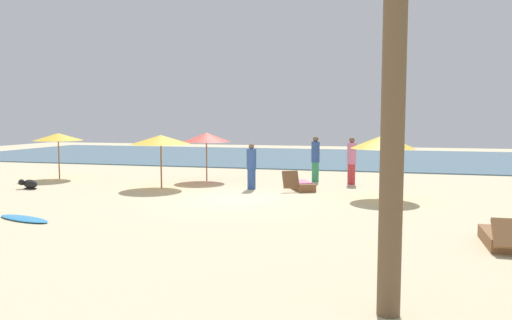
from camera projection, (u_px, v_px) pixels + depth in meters
ground_plane at (239, 199)px, 15.95m from camera, size 60.00×60.00×0.00m
ocean_water at (313, 157)px, 32.32m from camera, size 48.00×16.00×0.06m
umbrella_0 at (383, 142)px, 15.76m from camera, size 2.07×2.07×2.08m
umbrella_1 at (161, 140)px, 18.27m from camera, size 2.21×2.21×1.99m
umbrella_2 at (58, 137)px, 20.93m from camera, size 2.04×2.04×1.97m
umbrella_3 at (206, 137)px, 20.22m from camera, size 2.01×2.01×2.02m
lounger_0 at (301, 185)px, 17.89m from camera, size 1.24×1.72×0.75m
lounger_2 at (500, 238)px, 10.06m from camera, size 0.61×1.70×0.68m
person_0 at (251, 166)px, 17.99m from camera, size 0.45×0.45×1.69m
person_2 at (315, 159)px, 20.10m from camera, size 0.47×0.47×1.88m
person_3 at (352, 161)px, 19.29m from camera, size 0.50×0.50×1.87m
dog at (29, 184)px, 18.11m from camera, size 0.80×0.51×0.37m
surfboard at (24, 219)px, 12.65m from camera, size 1.91×1.00×0.07m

